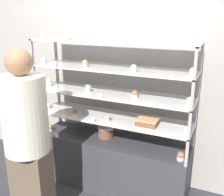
# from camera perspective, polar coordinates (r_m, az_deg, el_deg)

# --- Properties ---
(ground_plane) EXTENTS (20.00, 20.00, 0.00)m
(ground_plane) POSITION_cam_1_polar(r_m,az_deg,el_deg) (3.02, 0.00, -18.48)
(ground_plane) COLOR #2D2D33
(back_wall) EXTENTS (8.00, 0.05, 2.60)m
(back_wall) POSITION_cam_1_polar(r_m,az_deg,el_deg) (2.81, 3.00, 7.75)
(back_wall) COLOR gray
(back_wall) RESTS_ON ground_plane
(display_base) EXTENTS (1.58, 0.41, 0.55)m
(display_base) POSITION_cam_1_polar(r_m,az_deg,el_deg) (2.87, 0.00, -14.02)
(display_base) COLOR #333338
(display_base) RESTS_ON ground_plane
(display_riser_lower) EXTENTS (1.58, 0.41, 0.25)m
(display_riser_lower) POSITION_cam_1_polar(r_m,az_deg,el_deg) (2.63, 0.00, -4.47)
(display_riser_lower) COLOR #99999E
(display_riser_lower) RESTS_ON display_base
(display_riser_middle) EXTENTS (1.58, 0.41, 0.25)m
(display_riser_middle) POSITION_cam_1_polar(r_m,az_deg,el_deg) (2.55, 0.00, 0.77)
(display_riser_middle) COLOR #99999E
(display_riser_middle) RESTS_ON display_riser_lower
(display_riser_upper) EXTENTS (1.58, 0.41, 0.25)m
(display_riser_upper) POSITION_cam_1_polar(r_m,az_deg,el_deg) (2.49, 0.00, 6.32)
(display_riser_upper) COLOR #99999E
(display_riser_upper) RESTS_ON display_riser_middle
(display_riser_top) EXTENTS (1.58, 0.41, 0.25)m
(display_riser_top) POSITION_cam_1_polar(r_m,az_deg,el_deg) (2.45, 0.00, 12.08)
(display_riser_top) COLOR #99999E
(display_riser_top) RESTS_ON display_riser_upper
(layer_cake_centerpiece) EXTENTS (0.17, 0.17, 0.12)m
(layer_cake_centerpiece) POSITION_cam_1_polar(r_m,az_deg,el_deg) (2.78, -1.33, -7.25)
(layer_cake_centerpiece) COLOR brown
(layer_cake_centerpiece) RESTS_ON display_base
(sheet_cake_frosted) EXTENTS (0.20, 0.16, 0.06)m
(sheet_cake_frosted) POSITION_cam_1_polar(r_m,az_deg,el_deg) (2.46, 7.71, -5.17)
(sheet_cake_frosted) COLOR brown
(sheet_cake_frosted) RESTS_ON display_riser_lower
(cupcake_0) EXTENTS (0.07, 0.07, 0.08)m
(cupcake_0) POSITION_cam_1_polar(r_m,az_deg,el_deg) (2.99, -13.46, -6.34)
(cupcake_0) COLOR white
(cupcake_0) RESTS_ON display_base
(cupcake_1) EXTENTS (0.07, 0.07, 0.08)m
(cupcake_1) POSITION_cam_1_polar(r_m,az_deg,el_deg) (2.45, 14.69, -12.11)
(cupcake_1) COLOR beige
(cupcake_1) RESTS_ON display_base
(price_tag_0) EXTENTS (0.04, 0.00, 0.04)m
(price_tag_0) POSITION_cam_1_polar(r_m,az_deg,el_deg) (2.83, -11.92, -7.97)
(price_tag_0) COLOR white
(price_tag_0) RESTS_ON display_base
(cupcake_2) EXTENTS (0.05, 0.05, 0.06)m
(cupcake_2) POSITION_cam_1_polar(r_m,az_deg,el_deg) (2.95, -13.63, -1.66)
(cupcake_2) COLOR #CCB28C
(cupcake_2) RESTS_ON display_riser_lower
(cupcake_3) EXTENTS (0.05, 0.05, 0.06)m
(cupcake_3) POSITION_cam_1_polar(r_m,az_deg,el_deg) (2.70, -8.17, -3.15)
(cupcake_3) COLOR beige
(cupcake_3) RESTS_ON display_riser_lower
(cupcake_4) EXTENTS (0.05, 0.05, 0.06)m
(cupcake_4) POSITION_cam_1_polar(r_m,az_deg,el_deg) (2.53, -0.97, -4.43)
(cupcake_4) COLOR beige
(cupcake_4) RESTS_ON display_riser_lower
(cupcake_5) EXTENTS (0.05, 0.05, 0.06)m
(cupcake_5) POSITION_cam_1_polar(r_m,az_deg,el_deg) (2.37, 15.86, -6.67)
(cupcake_5) COLOR #CCB28C
(cupcake_5) RESTS_ON display_riser_lower
(price_tag_1) EXTENTS (0.04, 0.00, 0.04)m
(price_tag_1) POSITION_cam_1_polar(r_m,az_deg,el_deg) (2.51, -4.25, -4.73)
(price_tag_1) COLOR white
(price_tag_1) RESTS_ON display_riser_lower
(cupcake_6) EXTENTS (0.06, 0.06, 0.07)m
(cupcake_6) POSITION_cam_1_polar(r_m,az_deg,el_deg) (2.87, -13.49, 3.21)
(cupcake_6) COLOR white
(cupcake_6) RESTS_ON display_riser_middle
(cupcake_7) EXTENTS (0.06, 0.06, 0.07)m
(cupcake_7) POSITION_cam_1_polar(r_m,az_deg,el_deg) (2.59, -5.24, 2.10)
(cupcake_7) COLOR beige
(cupcake_7) RESTS_ON display_riser_middle
(cupcake_8) EXTENTS (0.06, 0.06, 0.07)m
(cupcake_8) POSITION_cam_1_polar(r_m,az_deg,el_deg) (2.41, 4.97, 0.90)
(cupcake_8) COLOR white
(cupcake_8) RESTS_ON display_riser_middle
(cupcake_9) EXTENTS (0.06, 0.06, 0.07)m
(cupcake_9) POSITION_cam_1_polar(r_m,az_deg,el_deg) (2.29, 16.52, -0.72)
(cupcake_9) COLOR #CCB28C
(cupcake_9) RESTS_ON display_riser_middle
(price_tag_2) EXTENTS (0.04, 0.00, 0.04)m
(price_tag_2) POSITION_cam_1_polar(r_m,az_deg,el_deg) (2.39, -2.40, 0.49)
(price_tag_2) COLOR white
(price_tag_2) RESTS_ON display_riser_middle
(cupcake_10) EXTENTS (0.06, 0.06, 0.07)m
(cupcake_10) POSITION_cam_1_polar(r_m,az_deg,el_deg) (2.81, -14.71, 7.97)
(cupcake_10) COLOR white
(cupcake_10) RESTS_ON display_riser_upper
(cupcake_11) EXTENTS (0.06, 0.06, 0.07)m
(cupcake_11) POSITION_cam_1_polar(r_m,az_deg,el_deg) (2.54, -5.89, 7.51)
(cupcake_11) COLOR #CCB28C
(cupcake_11) RESTS_ON display_riser_upper
(cupcake_12) EXTENTS (0.06, 0.06, 0.07)m
(cupcake_12) POSITION_cam_1_polar(r_m,az_deg,el_deg) (2.30, 4.72, 6.44)
(cupcake_12) COLOR white
(cupcake_12) RESTS_ON display_riser_upper
(cupcake_13) EXTENTS (0.06, 0.06, 0.07)m
(cupcake_13) POSITION_cam_1_polar(r_m,az_deg,el_deg) (2.25, 17.16, 5.48)
(cupcake_13) COLOR beige
(cupcake_13) RESTS_ON display_riser_upper
(price_tag_3) EXTENTS (0.04, 0.00, 0.04)m
(price_tag_3) POSITION_cam_1_polar(r_m,az_deg,el_deg) (2.59, -12.53, 7.16)
(price_tag_3) COLOR white
(price_tag_3) RESTS_ON display_riser_upper
(cupcake_14) EXTENTS (0.07, 0.07, 0.08)m
(cupcake_14) POSITION_cam_1_polar(r_m,az_deg,el_deg) (2.79, -14.64, 13.29)
(cupcake_14) COLOR #CCB28C
(cupcake_14) RESTS_ON display_riser_top
(cupcake_15) EXTENTS (0.07, 0.07, 0.08)m
(cupcake_15) POSITION_cam_1_polar(r_m,az_deg,el_deg) (2.50, -5.99, 13.30)
(cupcake_15) COLOR beige
(cupcake_15) RESTS_ON display_riser_top
(cupcake_16) EXTENTS (0.07, 0.07, 0.08)m
(cupcake_16) POSITION_cam_1_polar(r_m,az_deg,el_deg) (2.31, 5.36, 12.98)
(cupcake_16) COLOR #CCB28C
(cupcake_16) RESTS_ON display_riser_top
(cupcake_17) EXTENTS (0.07, 0.07, 0.08)m
(cupcake_17) POSITION_cam_1_polar(r_m,az_deg,el_deg) (2.14, 16.93, 11.94)
(cupcake_17) COLOR white
(cupcake_17) RESTS_ON display_riser_top
(price_tag_4) EXTENTS (0.04, 0.00, 0.04)m
(price_tag_4) POSITION_cam_1_polar(r_m,az_deg,el_deg) (2.24, 0.44, 12.48)
(price_tag_4) COLOR white
(price_tag_4) RESTS_ON display_riser_top
(donut_glazed) EXTENTS (0.13, 0.13, 0.03)m
(donut_glazed) POSITION_cam_1_polar(r_m,az_deg,el_deg) (2.65, -9.79, 12.90)
(donut_glazed) COLOR #EFB2BC
(donut_glazed) RESTS_ON display_riser_top
(customer_figure) EXTENTS (0.36, 0.36, 1.55)m
(customer_figure) POSITION_cam_1_polar(r_m,az_deg,el_deg) (2.25, -17.99, -8.34)
(customer_figure) COLOR brown
(customer_figure) RESTS_ON ground_plane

